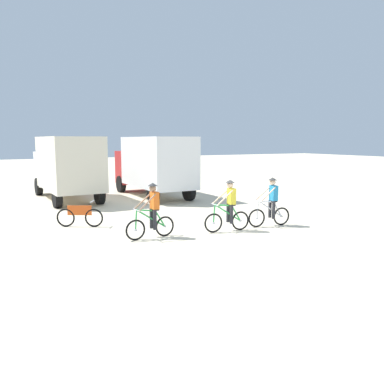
{
  "coord_description": "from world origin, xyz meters",
  "views": [
    {
      "loc": [
        -7.44,
        -10.3,
        3.19
      ],
      "look_at": [
        -0.1,
        3.56,
        1.1
      ],
      "focal_mm": 36.7,
      "sensor_mm": 36.0,
      "label": 1
    }
  ],
  "objects_px": {
    "cyclist_orange_shirt": "(152,213)",
    "box_truck_avon_van": "(154,163)",
    "box_truck_cream_rv": "(67,165)",
    "cyclist_cowboy_hat": "(229,208)",
    "bicycle_spare": "(80,216)",
    "cyclist_near_camera": "(271,204)"
  },
  "relations": [
    {
      "from": "cyclist_orange_shirt",
      "to": "box_truck_avon_van",
      "type": "bearing_deg",
      "value": 67.24
    },
    {
      "from": "box_truck_cream_rv",
      "to": "cyclist_orange_shirt",
      "type": "xyz_separation_m",
      "value": [
        0.87,
        -9.77,
        -1.03
      ]
    },
    {
      "from": "bicycle_spare",
      "to": "box_truck_cream_rv",
      "type": "bearing_deg",
      "value": 83.0
    },
    {
      "from": "cyclist_orange_shirt",
      "to": "bicycle_spare",
      "type": "xyz_separation_m",
      "value": [
        -1.72,
        2.8,
        -0.45
      ]
    },
    {
      "from": "cyclist_orange_shirt",
      "to": "cyclist_cowboy_hat",
      "type": "relative_size",
      "value": 1.0
    },
    {
      "from": "cyclist_orange_shirt",
      "to": "cyclist_cowboy_hat",
      "type": "xyz_separation_m",
      "value": [
        2.74,
        -0.35,
        0.0
      ]
    },
    {
      "from": "box_truck_cream_rv",
      "to": "cyclist_cowboy_hat",
      "type": "relative_size",
      "value": 3.76
    },
    {
      "from": "cyclist_orange_shirt",
      "to": "cyclist_near_camera",
      "type": "xyz_separation_m",
      "value": [
        4.58,
        -0.39,
        0.0
      ]
    },
    {
      "from": "cyclist_cowboy_hat",
      "to": "cyclist_near_camera",
      "type": "height_order",
      "value": "same"
    },
    {
      "from": "cyclist_cowboy_hat",
      "to": "cyclist_near_camera",
      "type": "relative_size",
      "value": 1.0
    },
    {
      "from": "box_truck_cream_rv",
      "to": "cyclist_cowboy_hat",
      "type": "bearing_deg",
      "value": -70.39
    },
    {
      "from": "cyclist_cowboy_hat",
      "to": "bicycle_spare",
      "type": "distance_m",
      "value": 5.48
    },
    {
      "from": "box_truck_cream_rv",
      "to": "bicycle_spare",
      "type": "xyz_separation_m",
      "value": [
        -0.86,
        -6.97,
        -1.48
      ]
    },
    {
      "from": "box_truck_avon_van",
      "to": "bicycle_spare",
      "type": "distance_m",
      "value": 8.19
    },
    {
      "from": "cyclist_cowboy_hat",
      "to": "box_truck_cream_rv",
      "type": "bearing_deg",
      "value": 109.61
    },
    {
      "from": "box_truck_cream_rv",
      "to": "bicycle_spare",
      "type": "bearing_deg",
      "value": -97.0
    },
    {
      "from": "box_truck_cream_rv",
      "to": "cyclist_near_camera",
      "type": "height_order",
      "value": "box_truck_cream_rv"
    },
    {
      "from": "box_truck_cream_rv",
      "to": "cyclist_orange_shirt",
      "type": "distance_m",
      "value": 9.86
    },
    {
      "from": "box_truck_avon_van",
      "to": "cyclist_cowboy_hat",
      "type": "xyz_separation_m",
      "value": [
        -0.94,
        -9.13,
        -1.03
      ]
    },
    {
      "from": "box_truck_cream_rv",
      "to": "cyclist_orange_shirt",
      "type": "height_order",
      "value": "box_truck_cream_rv"
    },
    {
      "from": "box_truck_cream_rv",
      "to": "bicycle_spare",
      "type": "relative_size",
      "value": 4.45
    },
    {
      "from": "cyclist_orange_shirt",
      "to": "cyclist_near_camera",
      "type": "bearing_deg",
      "value": -4.82
    }
  ]
}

